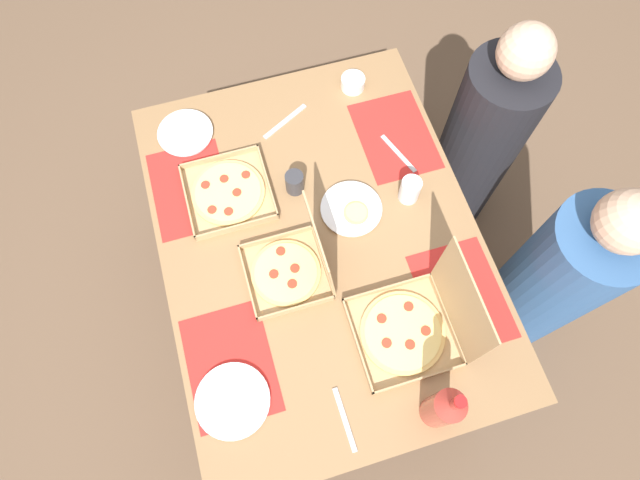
{
  "coord_description": "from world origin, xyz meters",
  "views": [
    {
      "loc": [
        0.65,
        -0.19,
        2.39
      ],
      "look_at": [
        0.0,
        0.0,
        0.76
      ],
      "focal_mm": 29.17,
      "sensor_mm": 36.0,
      "label": 1
    }
  ],
  "objects_px": {
    "plate_near_left": "(352,209)",
    "condiment_bowl": "(353,83)",
    "pizza_box_corner_right": "(415,326)",
    "pizza_box_corner_left": "(228,193)",
    "pizza_box_center": "(293,267)",
    "diner_left_seat": "(479,144)",
    "plate_far_left": "(185,133)",
    "soda_bottle": "(444,408)",
    "diner_right_seat": "(548,283)",
    "cup_clear_right": "(410,190)",
    "cup_clear_left": "(295,182)",
    "plate_far_right": "(233,401)"
  },
  "relations": [
    {
      "from": "cup_clear_right",
      "to": "pizza_box_corner_left",
      "type": "bearing_deg",
      "value": -107.52
    },
    {
      "from": "diner_left_seat",
      "to": "diner_right_seat",
      "type": "height_order",
      "value": "diner_right_seat"
    },
    {
      "from": "plate_far_left",
      "to": "diner_left_seat",
      "type": "xyz_separation_m",
      "value": [
        0.23,
        1.15,
        -0.24
      ]
    },
    {
      "from": "condiment_bowl",
      "to": "plate_far_left",
      "type": "bearing_deg",
      "value": -87.37
    },
    {
      "from": "condiment_bowl",
      "to": "diner_right_seat",
      "type": "xyz_separation_m",
      "value": [
        0.9,
        0.49,
        -0.25
      ]
    },
    {
      "from": "plate_near_left",
      "to": "condiment_bowl",
      "type": "distance_m",
      "value": 0.53
    },
    {
      "from": "diner_right_seat",
      "to": "cup_clear_right",
      "type": "bearing_deg",
      "value": -131.0
    },
    {
      "from": "pizza_box_center",
      "to": "condiment_bowl",
      "type": "distance_m",
      "value": 0.79
    },
    {
      "from": "pizza_box_corner_right",
      "to": "diner_left_seat",
      "type": "xyz_separation_m",
      "value": [
        -0.7,
        0.6,
        -0.29
      ]
    },
    {
      "from": "soda_bottle",
      "to": "plate_far_right",
      "type": "bearing_deg",
      "value": -109.6
    },
    {
      "from": "cup_clear_left",
      "to": "diner_right_seat",
      "type": "height_order",
      "value": "diner_right_seat"
    },
    {
      "from": "plate_far_left",
      "to": "diner_left_seat",
      "type": "bearing_deg",
      "value": 78.72
    },
    {
      "from": "pizza_box_corner_right",
      "to": "cup_clear_left",
      "type": "bearing_deg",
      "value": -159.82
    },
    {
      "from": "pizza_box_corner_left",
      "to": "diner_right_seat",
      "type": "xyz_separation_m",
      "value": [
        0.58,
        1.06,
        -0.24
      ]
    },
    {
      "from": "diner_right_seat",
      "to": "plate_far_right",
      "type": "bearing_deg",
      "value": -84.85
    },
    {
      "from": "plate_far_right",
      "to": "soda_bottle",
      "type": "relative_size",
      "value": 0.7
    },
    {
      "from": "pizza_box_corner_left",
      "to": "soda_bottle",
      "type": "relative_size",
      "value": 0.91
    },
    {
      "from": "condiment_bowl",
      "to": "diner_left_seat",
      "type": "bearing_deg",
      "value": 62.03
    },
    {
      "from": "cup_clear_left",
      "to": "plate_near_left",
      "type": "bearing_deg",
      "value": 49.56
    },
    {
      "from": "plate_far_right",
      "to": "diner_right_seat",
      "type": "distance_m",
      "value": 1.23
    },
    {
      "from": "plate_near_left",
      "to": "condiment_bowl",
      "type": "bearing_deg",
      "value": 161.61
    },
    {
      "from": "soda_bottle",
      "to": "cup_clear_left",
      "type": "relative_size",
      "value": 3.74
    },
    {
      "from": "plate_far_right",
      "to": "diner_right_seat",
      "type": "bearing_deg",
      "value": 95.15
    },
    {
      "from": "soda_bottle",
      "to": "diner_left_seat",
      "type": "relative_size",
      "value": 0.28
    },
    {
      "from": "pizza_box_corner_right",
      "to": "diner_right_seat",
      "type": "distance_m",
      "value": 0.67
    },
    {
      "from": "pizza_box_corner_left",
      "to": "plate_near_left",
      "type": "xyz_separation_m",
      "value": [
        0.19,
        0.4,
        -0.0
      ]
    },
    {
      "from": "pizza_box_corner_right",
      "to": "pizza_box_corner_left",
      "type": "distance_m",
      "value": 0.79
    },
    {
      "from": "plate_near_left",
      "to": "condiment_bowl",
      "type": "xyz_separation_m",
      "value": [
        -0.51,
        0.17,
        0.01
      ]
    },
    {
      "from": "plate_far_left",
      "to": "diner_left_seat",
      "type": "relative_size",
      "value": 0.18
    },
    {
      "from": "diner_right_seat",
      "to": "diner_left_seat",
      "type": "bearing_deg",
      "value": -180.0
    },
    {
      "from": "cup_clear_left",
      "to": "diner_left_seat",
      "type": "xyz_separation_m",
      "value": [
        -0.11,
        0.82,
        -0.28
      ]
    },
    {
      "from": "diner_right_seat",
      "to": "plate_far_left",
      "type": "bearing_deg",
      "value": -127.16
    },
    {
      "from": "pizza_box_corner_left",
      "to": "diner_right_seat",
      "type": "distance_m",
      "value": 1.23
    },
    {
      "from": "cup_clear_left",
      "to": "pizza_box_corner_left",
      "type": "bearing_deg",
      "value": -101.07
    },
    {
      "from": "pizza_box_corner_right",
      "to": "cup_clear_right",
      "type": "relative_size",
      "value": 3.44
    },
    {
      "from": "condiment_bowl",
      "to": "cup_clear_left",
      "type": "bearing_deg",
      "value": -42.36
    },
    {
      "from": "plate_far_left",
      "to": "cup_clear_right",
      "type": "distance_m",
      "value": 0.85
    },
    {
      "from": "pizza_box_center",
      "to": "diner_left_seat",
      "type": "xyz_separation_m",
      "value": [
        -0.41,
        0.91,
        -0.28
      ]
    },
    {
      "from": "condiment_bowl",
      "to": "plate_far_right",
      "type": "bearing_deg",
      "value": -34.99
    },
    {
      "from": "pizza_box_corner_left",
      "to": "cup_clear_left",
      "type": "bearing_deg",
      "value": 78.93
    },
    {
      "from": "plate_far_left",
      "to": "condiment_bowl",
      "type": "xyz_separation_m",
      "value": [
        -0.03,
        0.66,
        0.02
      ]
    },
    {
      "from": "pizza_box_corner_right",
      "to": "condiment_bowl",
      "type": "distance_m",
      "value": 0.97
    },
    {
      "from": "plate_near_left",
      "to": "plate_far_right",
      "type": "bearing_deg",
      "value": -46.91
    },
    {
      "from": "plate_near_left",
      "to": "pizza_box_corner_right",
      "type": "bearing_deg",
      "value": 6.79
    },
    {
      "from": "pizza_box_center",
      "to": "pizza_box_corner_left",
      "type": "xyz_separation_m",
      "value": [
        -0.35,
        -0.14,
        -0.03
      ]
    },
    {
      "from": "plate_far_left",
      "to": "plate_near_left",
      "type": "relative_size",
      "value": 0.96
    },
    {
      "from": "soda_bottle",
      "to": "diner_right_seat",
      "type": "distance_m",
      "value": 0.79
    },
    {
      "from": "condiment_bowl",
      "to": "pizza_box_center",
      "type": "bearing_deg",
      "value": -32.34
    },
    {
      "from": "plate_near_left",
      "to": "condiment_bowl",
      "type": "height_order",
      "value": "condiment_bowl"
    },
    {
      "from": "condiment_bowl",
      "to": "diner_left_seat",
      "type": "relative_size",
      "value": 0.08
    }
  ]
}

